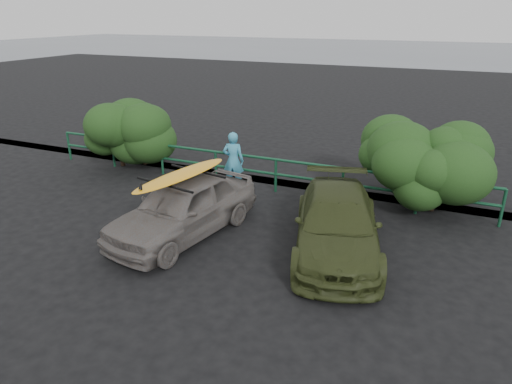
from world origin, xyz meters
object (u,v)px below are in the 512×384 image
at_px(sedan, 183,207).
at_px(olive_vehicle, 337,224).
at_px(surfboard, 181,175).
at_px(man, 233,161).
at_px(guardrail, 245,171).

relative_size(sedan, olive_vehicle, 0.93).
height_order(olive_vehicle, surfboard, surfboard).
bearing_deg(surfboard, olive_vehicle, 21.54).
relative_size(man, surfboard, 0.59).
xyz_separation_m(guardrail, man, (-0.27, -0.24, 0.36)).
height_order(guardrail, man, man).
bearing_deg(man, sedan, 83.22).
relative_size(guardrail, sedan, 3.35).
distance_m(man, surfboard, 3.33).
bearing_deg(guardrail, man, -138.20).
xyz_separation_m(olive_vehicle, surfboard, (-3.53, -0.69, 0.87)).
relative_size(olive_vehicle, surfboard, 1.52).
bearing_deg(guardrail, olive_vehicle, -38.37).
distance_m(sedan, surfboard, 0.81).
xyz_separation_m(sedan, man, (-0.28, 3.25, 0.17)).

